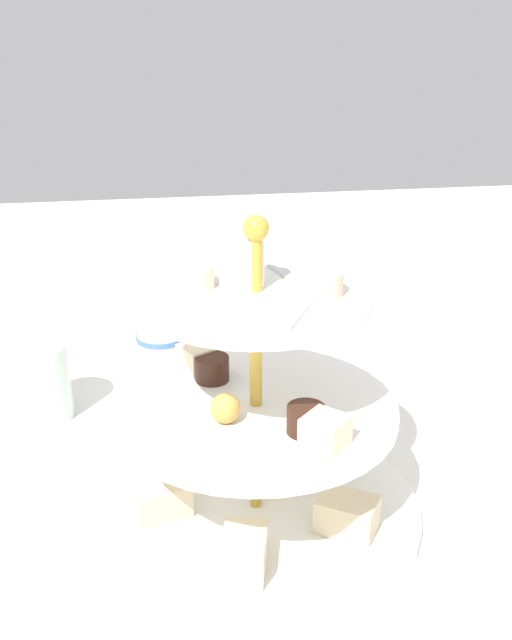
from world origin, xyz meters
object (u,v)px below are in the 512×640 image
(teacup_with_saucer, at_px, (162,354))
(butter_knife_right, at_px, (364,360))
(water_glass_short_left, at_px, (40,382))
(tiered_serving_stand, at_px, (256,435))

(teacup_with_saucer, relative_size, butter_knife_right, 0.53)
(teacup_with_saucer, xyz_separation_m, butter_knife_right, (-0.01, -0.25, -0.02))
(water_glass_short_left, relative_size, butter_knife_right, 0.50)
(teacup_with_saucer, bearing_deg, water_glass_short_left, 123.90)
(tiered_serving_stand, height_order, butter_knife_right, tiered_serving_stand)
(tiered_serving_stand, xyz_separation_m, water_glass_short_left, (0.20, 0.20, -0.04))
(tiered_serving_stand, bearing_deg, water_glass_short_left, 44.44)
(tiered_serving_stand, distance_m, butter_knife_right, 0.35)
(tiered_serving_stand, bearing_deg, butter_knife_right, -32.54)
(teacup_with_saucer, distance_m, butter_knife_right, 0.25)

